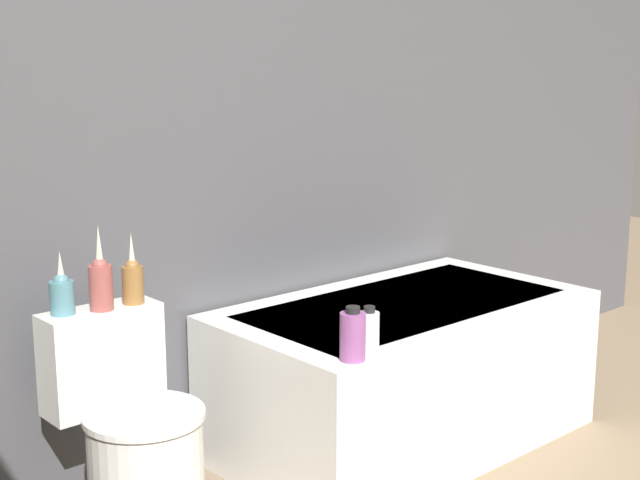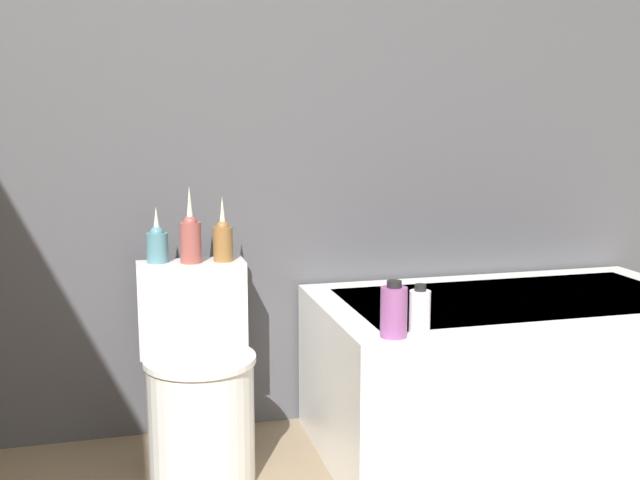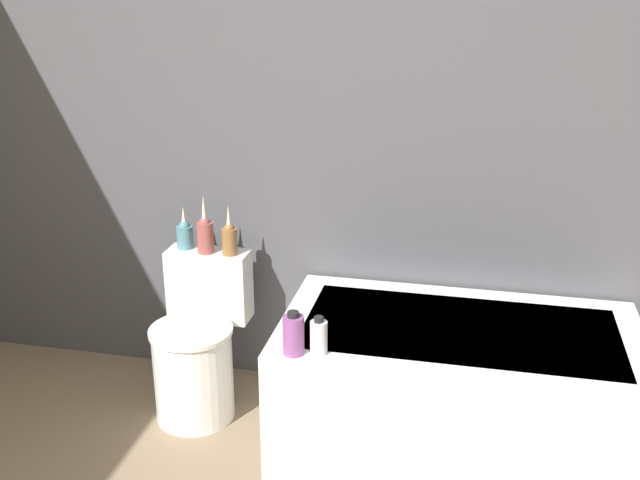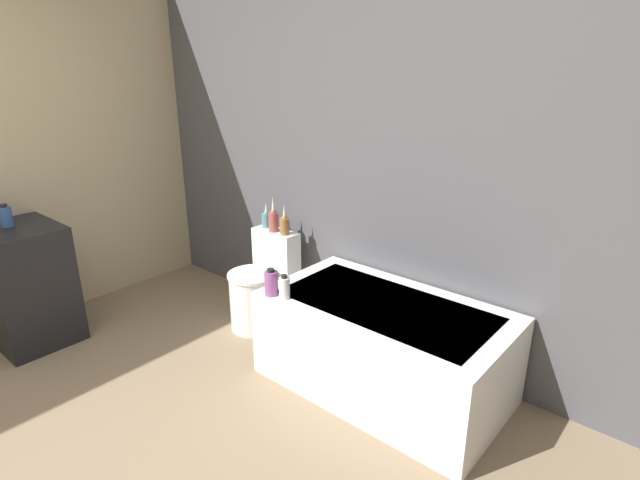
% 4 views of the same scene
% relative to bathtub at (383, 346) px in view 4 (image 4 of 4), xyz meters
% --- Properties ---
extents(wall_back_tiled, '(6.40, 0.06, 2.60)m').
position_rel_bathtub_xyz_m(wall_back_tiled, '(-0.82, 0.45, 1.02)').
color(wall_back_tiled, '#4C4C51').
rests_on(wall_back_tiled, ground_plane).
extents(bathtub, '(1.43, 0.80, 0.55)m').
position_rel_bathtub_xyz_m(bathtub, '(0.00, 0.00, 0.00)').
color(bathtub, white).
rests_on(bathtub, ground).
extents(toilet, '(0.37, 0.50, 0.70)m').
position_rel_bathtub_xyz_m(toilet, '(-1.13, 0.05, 0.02)').
color(toilet, white).
rests_on(toilet, ground).
extents(vanity_counter, '(0.59, 0.49, 0.84)m').
position_rel_bathtub_xyz_m(vanity_counter, '(-2.21, -1.14, 0.14)').
color(vanity_counter, black).
rests_on(vanity_counter, ground).
extents(soap_bottle_glass, '(0.08, 0.08, 0.15)m').
position_rel_bathtub_xyz_m(soap_bottle_glass, '(-2.26, -1.16, 0.63)').
color(soap_bottle_glass, '#335999').
rests_on(soap_bottle_glass, vanity_counter).
extents(vase_gold, '(0.07, 0.07, 0.20)m').
position_rel_bathtub_xyz_m(vase_gold, '(-1.25, 0.25, 0.48)').
color(vase_gold, teal).
rests_on(vase_gold, toilet).
extents(vase_silver, '(0.07, 0.07, 0.27)m').
position_rel_bathtub_xyz_m(vase_silver, '(-1.13, 0.22, 0.51)').
color(vase_silver, '#994C47').
rests_on(vase_silver, toilet).
extents(vase_bronze, '(0.07, 0.07, 0.23)m').
position_rel_bathtub_xyz_m(vase_bronze, '(-1.02, 0.22, 0.49)').
color(vase_bronze, olive).
rests_on(vase_bronze, toilet).
extents(shampoo_bottle_tall, '(0.08, 0.08, 0.17)m').
position_rel_bathtub_xyz_m(shampoo_bottle_tall, '(-0.59, -0.34, 0.35)').
color(shampoo_bottle_tall, '#8C4C8C').
rests_on(shampoo_bottle_tall, bathtub).
extents(shampoo_bottle_short, '(0.06, 0.06, 0.15)m').
position_rel_bathtub_xyz_m(shampoo_bottle_short, '(-0.50, -0.32, 0.34)').
color(shampoo_bottle_short, silver).
rests_on(shampoo_bottle_short, bathtub).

